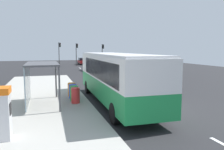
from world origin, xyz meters
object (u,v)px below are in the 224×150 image
at_px(sedan_near, 83,61).
at_px(traffic_light_far_side, 59,51).
at_px(bus_shelter, 37,73).
at_px(traffic_light_near_side, 103,51).
at_px(traffic_light_median, 77,51).
at_px(ticket_machine, 1,113).
at_px(recycling_bin_red, 76,95).
at_px(recycling_bin_blue, 73,91).
at_px(recycling_bin_green, 74,93).
at_px(white_van, 98,63).
at_px(recycling_bin_orange, 72,90).
at_px(bus, 115,75).

distance_m(sedan_near, traffic_light_far_side, 7.83).
relative_size(sedan_near, bus_shelter, 1.10).
distance_m(traffic_light_near_side, traffic_light_median, 5.35).
bearing_deg(ticket_machine, bus_shelter, 77.40).
bearing_deg(traffic_light_far_side, recycling_bin_red, -91.99).
bearing_deg(sedan_near, recycling_bin_blue, -100.38).
bearing_deg(recycling_bin_green, white_van, 72.76).
bearing_deg(sedan_near, traffic_light_near_side, -61.59).
bearing_deg(white_van, bus_shelter, -112.16).
xyz_separation_m(recycling_bin_red, recycling_bin_orange, (0.00, 2.10, 0.00)).
bearing_deg(sedan_near, bus, -96.18).
xyz_separation_m(recycling_bin_orange, traffic_light_far_side, (1.10, 29.65, 2.56)).
relative_size(bus, bus_shelter, 2.76).
bearing_deg(ticket_machine, recycling_bin_orange, 64.26).
distance_m(ticket_machine, traffic_light_far_side, 36.86).
relative_size(bus, sedan_near, 2.50).
relative_size(ticket_machine, bus_shelter, 0.48).
relative_size(ticket_machine, recycling_bin_green, 2.04).
distance_m(recycling_bin_green, traffic_light_near_side, 31.85).
bearing_deg(bus, traffic_light_median, 86.30).
distance_m(traffic_light_far_side, bus_shelter, 31.76).
xyz_separation_m(traffic_light_median, bus_shelter, (-6.82, -32.37, -1.03)).
bearing_deg(recycling_bin_orange, recycling_bin_blue, -90.00).
height_order(white_van, recycling_bin_red, white_van).
height_order(traffic_light_median, bus_shelter, traffic_light_median).
xyz_separation_m(recycling_bin_blue, traffic_light_median, (4.60, 31.15, 2.48)).
height_order(white_van, recycling_bin_orange, white_van).
relative_size(recycling_bin_blue, traffic_light_near_side, 0.21).
xyz_separation_m(sedan_near, traffic_light_far_side, (-5.40, -5.12, 2.42)).
bearing_deg(recycling_bin_red, ticket_machine, -124.74).
xyz_separation_m(ticket_machine, recycling_bin_green, (3.32, 5.49, -0.52)).
bearing_deg(recycling_bin_orange, bus_shelter, -139.02).
bearing_deg(bus_shelter, bus, -4.21).
bearing_deg(recycling_bin_green, ticket_machine, -121.18).
relative_size(recycling_bin_red, bus_shelter, 0.24).
height_order(recycling_bin_red, recycling_bin_orange, same).
distance_m(sedan_near, recycling_bin_orange, 35.37).
bearing_deg(white_van, recycling_bin_green, -107.24).
xyz_separation_m(ticket_machine, recycling_bin_orange, (3.32, 6.89, -0.52)).
bearing_deg(bus_shelter, recycling_bin_blue, 28.91).
bearing_deg(white_van, traffic_light_median, 99.10).
bearing_deg(ticket_machine, recycling_bin_blue, 61.78).
relative_size(white_van, recycling_bin_orange, 5.53).
bearing_deg(traffic_light_median, traffic_light_far_side, -167.13).
distance_m(ticket_machine, recycling_bin_blue, 7.05).
height_order(ticket_machine, traffic_light_near_side, traffic_light_near_side).
distance_m(white_van, traffic_light_far_side, 11.84).
bearing_deg(traffic_light_near_side, recycling_bin_red, -107.41).
bearing_deg(traffic_light_near_side, bus, -103.06).
height_order(bus, recycling_bin_blue, bus).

